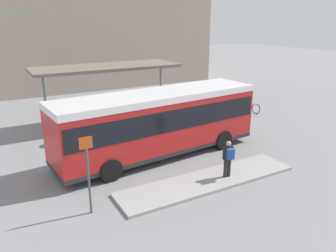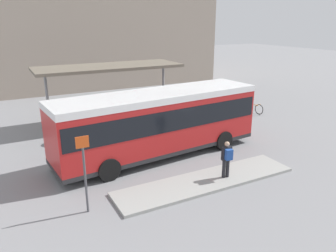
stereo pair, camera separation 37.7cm
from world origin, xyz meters
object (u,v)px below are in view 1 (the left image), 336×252
Objects in this scene: bicycle_red at (236,102)px; potted_planter_near_shelter at (65,131)px; pedestrian_waiting at (228,157)px; platform_sign at (88,172)px; city_bus at (159,119)px; bicycle_orange at (251,107)px; bicycle_green at (243,105)px.

potted_planter_near_shelter reaches higher than bicycle_red.
bicycle_red is 1.24× the size of potted_planter_near_shelter.
pedestrian_waiting is 0.57× the size of platform_sign.
bicycle_red is (9.56, 5.44, -1.49)m from city_bus.
potted_planter_near_shelter reaches higher than bicycle_orange.
potted_planter_near_shelter is at bearing -80.07° from bicycle_red.
pedestrian_waiting is 0.92× the size of bicycle_orange.
platform_sign is (-13.95, -7.14, 1.19)m from bicycle_orange.
city_bus is 6.06× the size of bicycle_orange.
potted_planter_near_shelter is at bearing 128.40° from city_bus.
potted_planter_near_shelter is (-13.16, 0.14, 0.33)m from bicycle_orange.
bicycle_green is (0.06, 0.85, -0.02)m from bicycle_orange.
platform_sign is at bearing 125.71° from bicycle_green.
pedestrian_waiting is 11.14m from bicycle_orange.
potted_planter_near_shelter is (-13.22, -0.71, 0.35)m from bicycle_green.
city_bus is 5.62m from platform_sign.
platform_sign is at bearing -147.84° from city_bus.
potted_planter_near_shelter is 0.48× the size of platform_sign.
city_bus reaches higher than bicycle_red.
platform_sign is (-14.01, -7.99, 1.21)m from bicycle_green.
pedestrian_waiting reaches higher than potted_planter_near_shelter.
bicycle_red is 0.59× the size of platform_sign.
bicycle_green is at bearing 29.69° from platform_sign.
city_bus is 3.72× the size of platform_sign.
pedestrian_waiting is 12.40m from bicycle_red.
bicycle_red is at bearing 4.31° from bicycle_green.
city_bus is 10.29m from bicycle_orange.
bicycle_orange is 1.06× the size of bicycle_green.
bicycle_green is at bearing 1.52° from bicycle_red.
pedestrian_waiting is at bearing 141.17° from bicycle_green.
pedestrian_waiting is 0.95× the size of bicycle_red.
potted_planter_near_shelter is at bearing 42.78° from pedestrian_waiting.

